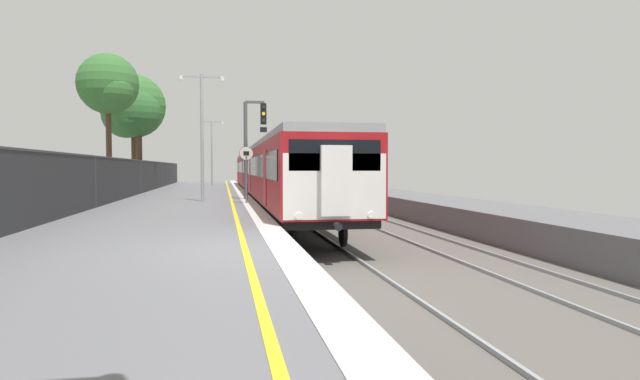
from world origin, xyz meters
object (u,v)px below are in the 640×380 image
platform_lamp_far (212,147)px  background_tree_right (131,109)px  signal_gantry (252,138)px  background_tree_left (109,86)px  commuter_train_at_platform (268,172)px  speed_limit_sign (246,167)px  background_tree_centre (137,116)px  platform_lamp_mid (202,127)px

platform_lamp_far → background_tree_right: (-5.83, -4.88, 2.66)m
signal_gantry → background_tree_left: bearing=137.0°
commuter_train_at_platform → background_tree_right: size_ratio=4.94×
platform_lamp_far → background_tree_left: background_tree_left is taller
signal_gantry → speed_limit_sign: 3.33m
commuter_train_at_platform → background_tree_right: bearing=137.6°
speed_limit_sign → signal_gantry: bearing=82.7°
signal_gantry → platform_lamp_far: (-2.27, 21.77, 0.35)m
signal_gantry → background_tree_right: bearing=115.6°
speed_limit_sign → background_tree_right: (-7.71, 19.89, 4.40)m
background_tree_centre → platform_lamp_far: bearing=63.0°
speed_limit_sign → background_tree_right: bearing=111.2°
signal_gantry → platform_lamp_far: size_ratio=0.84×
background_tree_left → background_tree_centre: bearing=81.1°
platform_lamp_mid → platform_lamp_far: platform_lamp_mid is taller
signal_gantry → platform_lamp_mid: platform_lamp_mid is taller
platform_lamp_far → background_tree_right: 8.06m
signal_gantry → speed_limit_sign: bearing=-97.3°
speed_limit_sign → background_tree_right: 21.78m
background_tree_centre → background_tree_right: size_ratio=0.79×
platform_lamp_mid → commuter_train_at_platform: bearing=68.5°
speed_limit_sign → platform_lamp_far: 24.90m
background_tree_left → background_tree_right: bearing=91.7°
background_tree_left → background_tree_right: background_tree_right is taller
speed_limit_sign → background_tree_centre: size_ratio=0.36×
commuter_train_at_platform → background_tree_centre: 10.21m
speed_limit_sign → platform_lamp_mid: (-1.88, 1.67, 1.79)m
speed_limit_sign → platform_lamp_far: bearing=94.3°
commuter_train_at_platform → background_tree_right: background_tree_right is taller
background_tree_centre → background_tree_right: (-1.09, 4.44, 0.94)m
platform_lamp_mid → platform_lamp_far: 23.09m
commuter_train_at_platform → background_tree_left: background_tree_left is taller
platform_lamp_far → background_tree_left: 15.78m
background_tree_centre → background_tree_right: background_tree_right is taller
signal_gantry → platform_lamp_mid: (-2.27, -1.32, 0.40)m
platform_lamp_mid → background_tree_left: size_ratio=0.69×
background_tree_centre → signal_gantry: bearing=-60.6°
platform_lamp_far → signal_gantry: bearing=-84.1°
platform_lamp_mid → platform_lamp_far: bearing=90.0°
commuter_train_at_platform → platform_lamp_far: 14.25m
commuter_train_at_platform → background_tree_centre: (-8.47, 4.29, 3.74)m
signal_gantry → background_tree_left: (-7.81, 7.30, 3.32)m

